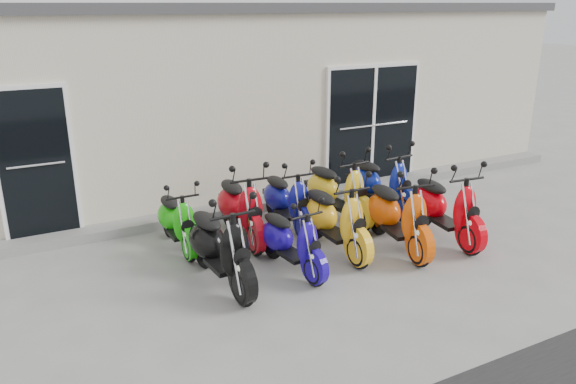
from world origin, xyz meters
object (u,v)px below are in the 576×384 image
scooter_front_blue (291,232)px  scooter_back_extra (381,175)px  scooter_front_orange_a (335,210)px  scooter_front_orange_b (398,206)px  scooter_back_green (176,213)px  scooter_back_yellow (338,183)px  scooter_back_red (240,199)px  scooter_back_blue (287,192)px  scooter_front_black (219,236)px  scooter_front_red (446,198)px

scooter_front_blue → scooter_back_extra: bearing=21.5°
scooter_front_orange_a → scooter_back_extra: 1.84m
scooter_front_blue → scooter_front_orange_b: scooter_front_orange_b is taller
scooter_back_green → scooter_back_extra: bearing=-2.2°
scooter_front_orange_b → scooter_back_yellow: (-0.16, 1.33, -0.01)m
scooter_front_blue → scooter_back_red: bearing=91.4°
scooter_front_orange_a → scooter_front_orange_b: 0.90m
scooter_back_red → scooter_back_yellow: (1.68, 0.00, -0.00)m
scooter_back_blue → scooter_back_yellow: bearing=-2.6°
scooter_front_black → scooter_front_red: bearing=-6.7°
scooter_back_extra → scooter_front_black: bearing=-165.3°
scooter_front_red → scooter_back_green: (-3.61, 1.52, -0.10)m
scooter_front_orange_b → scooter_back_green: size_ratio=1.20×
scooter_front_black → scooter_front_orange_a: (1.77, 0.17, -0.02)m
scooter_front_red → scooter_front_orange_a: bearing=173.7°
scooter_back_blue → scooter_back_yellow: 0.88m
scooter_front_black → scooter_front_orange_a: size_ratio=1.03×
scooter_back_green → scooter_back_blue: 1.73m
scooter_front_orange_a → scooter_back_red: size_ratio=0.99×
scooter_front_orange_b → scooter_back_red: size_ratio=1.02×
scooter_front_black → scooter_front_red: scooter_front_black is taller
scooter_front_black → scooter_front_orange_b: bearing=-6.7°
scooter_back_yellow → scooter_front_blue: bearing=-145.1°
scooter_back_blue → scooter_back_extra: 1.73m
scooter_front_blue → scooter_back_green: bearing=121.7°
scooter_front_red → scooter_back_red: 3.02m
scooter_front_blue → scooter_back_red: scooter_back_red is taller
scooter_back_red → scooter_back_yellow: size_ratio=1.00×
scooter_front_orange_b → scooter_front_red: 0.84m
scooter_front_orange_b → scooter_front_red: bearing=5.0°
scooter_back_blue → scooter_back_yellow: size_ratio=0.93×
scooter_front_blue → scooter_back_extra: size_ratio=0.85×
scooter_front_orange_a → scooter_back_red: (-1.00, 1.01, 0.01)m
scooter_front_orange_a → scooter_front_orange_b: bearing=-20.9°
scooter_front_orange_b → scooter_front_red: scooter_front_orange_b is taller
scooter_front_orange_a → scooter_back_extra: scooter_back_extra is taller
scooter_front_blue → scooter_front_orange_b: size_ratio=0.84×
scooter_front_blue → scooter_front_red: (2.51, -0.13, 0.10)m
scooter_back_green → scooter_front_orange_a: bearing=-30.9°
scooter_front_blue → scooter_back_red: (-0.18, 1.26, 0.10)m
scooter_back_red → scooter_front_orange_a: bearing=-42.1°
scooter_front_blue → scooter_front_red: bearing=-9.6°
scooter_back_yellow → scooter_front_red: bearing=-59.3°
scooter_front_orange_b → scooter_back_blue: 1.74m
scooter_front_black → scooter_back_green: 1.33m
scooter_front_black → scooter_front_orange_a: scooter_front_black is taller
scooter_back_red → scooter_back_blue: (0.81, 0.06, -0.05)m
scooter_back_green → scooter_back_blue: bearing=-2.3°
scooter_front_orange_b → scooter_back_red: bearing=152.7°
scooter_front_blue → scooter_back_red: size_ratio=0.85×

